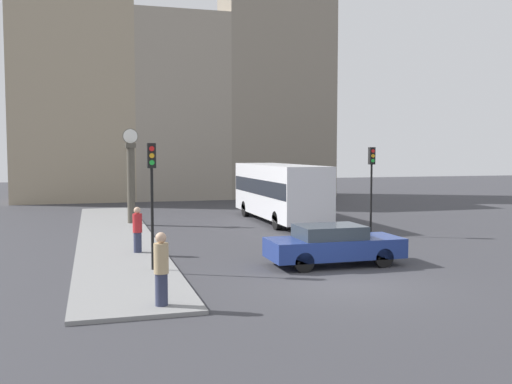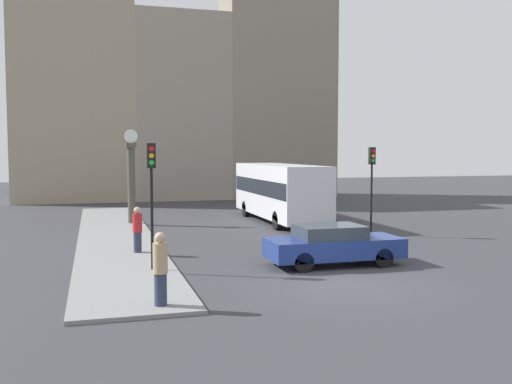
% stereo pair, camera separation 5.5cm
% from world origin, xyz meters
% --- Properties ---
extents(ground_plane, '(120.00, 120.00, 0.00)m').
position_xyz_m(ground_plane, '(0.00, 0.00, 0.00)').
color(ground_plane, '#38383D').
extents(sidewalk_corner, '(3.13, 25.03, 0.11)m').
position_xyz_m(sidewalk_corner, '(-5.85, 10.52, 0.05)').
color(sidewalk_corner, gray).
rests_on(sidewalk_corner, ground_plane).
extents(building_row, '(24.76, 5.00, 19.72)m').
position_xyz_m(building_row, '(-0.41, 30.56, 8.76)').
color(building_row, gray).
rests_on(building_row, ground_plane).
extents(sedan_car, '(4.43, 1.76, 1.33)m').
position_xyz_m(sedan_car, '(0.81, 2.51, 0.69)').
color(sedan_car, navy).
rests_on(sedan_car, ground_plane).
extents(bus_distant, '(2.39, 9.39, 3.05)m').
position_xyz_m(bus_distant, '(2.74, 13.98, 1.73)').
color(bus_distant, silver).
rests_on(bus_distant, ground_plane).
extents(traffic_light_near, '(0.26, 0.24, 3.89)m').
position_xyz_m(traffic_light_near, '(-5.03, 2.94, 2.89)').
color(traffic_light_near, black).
rests_on(traffic_light_near, sidewalk_corner).
extents(traffic_light_far, '(0.26, 0.24, 3.93)m').
position_xyz_m(traffic_light_far, '(5.09, 8.10, 2.81)').
color(traffic_light_far, black).
rests_on(traffic_light_far, ground_plane).
extents(street_clock, '(0.76, 0.51, 4.79)m').
position_xyz_m(street_clock, '(-4.88, 14.86, 2.38)').
color(street_clock, '#4C473D').
rests_on(street_clock, sidewalk_corner).
extents(pedestrian_red_top, '(0.34, 0.34, 1.65)m').
position_xyz_m(pedestrian_red_top, '(-5.25, 6.13, 0.94)').
color(pedestrian_red_top, '#2D334C').
rests_on(pedestrian_red_top, sidewalk_corner).
extents(pedestrian_tan_coat, '(0.35, 0.35, 1.75)m').
position_xyz_m(pedestrian_tan_coat, '(-5.26, -1.27, 0.99)').
color(pedestrian_tan_coat, '#2D334C').
rests_on(pedestrian_tan_coat, sidewalk_corner).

